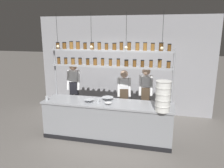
{
  "coord_description": "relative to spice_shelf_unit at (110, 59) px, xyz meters",
  "views": [
    {
      "loc": [
        1.29,
        -4.8,
        2.59
      ],
      "look_at": [
        0.07,
        0.2,
        1.33
      ],
      "focal_mm": 35.0,
      "sensor_mm": 36.0,
      "label": 1
    }
  ],
  "objects": [
    {
      "name": "serving_cup_front",
      "position": [
        -1.48,
        -0.53,
        -0.94
      ],
      "size": [
        0.07,
        0.07,
        0.1
      ],
      "color": "#B2B7BC",
      "rests_on": "prep_counter"
    },
    {
      "name": "chef_right",
      "position": [
        0.84,
        0.49,
        -0.95
      ],
      "size": [
        0.38,
        0.31,
        1.67
      ],
      "rotation": [
        0.0,
        0.0,
        0.1
      ],
      "color": "black",
      "rests_on": "ground_plane"
    },
    {
      "name": "back_wall",
      "position": [
        0.0,
        1.64,
        -0.4
      ],
      "size": [
        5.55,
        0.12,
        3.04
      ],
      "primitive_type": "cube",
      "color": "#939399",
      "rests_on": "ground_plane"
    },
    {
      "name": "chef_center",
      "position": [
        0.27,
        0.43,
        -1.02
      ],
      "size": [
        0.4,
        0.33,
        1.58
      ],
      "rotation": [
        0.0,
        0.0,
        0.23
      ],
      "color": "black",
      "rests_on": "ground_plane"
    },
    {
      "name": "pendant_light_row",
      "position": [
        0.02,
        -0.33,
        0.35
      ],
      "size": [
        2.49,
        0.07,
        0.8
      ],
      "color": "black"
    },
    {
      "name": "spice_shelf_unit",
      "position": [
        0.0,
        0.0,
        0.0
      ],
      "size": [
        3.03,
        0.28,
        2.34
      ],
      "color": "#999BA0",
      "rests_on": "ground_plane"
    },
    {
      "name": "prep_bowl_center_front",
      "position": [
        -0.03,
        -0.16,
        -0.96
      ],
      "size": [
        0.28,
        0.28,
        0.08
      ],
      "color": "#B2B7BC",
      "rests_on": "prep_counter"
    },
    {
      "name": "serving_cup_by_board",
      "position": [
        -0.2,
        -0.39,
        -0.95
      ],
      "size": [
        0.09,
        0.09,
        0.09
      ],
      "color": "#B2B7BC",
      "rests_on": "prep_counter"
    },
    {
      "name": "container_stack",
      "position": [
        1.3,
        -0.62,
        -0.67
      ],
      "size": [
        0.33,
        0.33,
        0.66
      ],
      "color": "white",
      "rests_on": "prep_counter"
    },
    {
      "name": "prep_counter",
      "position": [
        0.0,
        -0.33,
        -1.46
      ],
      "size": [
        3.15,
        0.76,
        0.92
      ],
      "color": "gray",
      "rests_on": "ground_plane"
    },
    {
      "name": "ground_plane",
      "position": [
        0.0,
        -0.33,
        -1.92
      ],
      "size": [
        40.0,
        40.0,
        0.0
      ],
      "primitive_type": "plane",
      "color": "slate"
    },
    {
      "name": "chef_left",
      "position": [
        -1.18,
        0.44,
        -0.9
      ],
      "size": [
        0.41,
        0.34,
        1.74
      ],
      "rotation": [
        0.0,
        0.0,
        0.23
      ],
      "color": "black",
      "rests_on": "ground_plane"
    },
    {
      "name": "prep_bowl_center_back",
      "position": [
        -0.43,
        -0.41,
        -0.96
      ],
      "size": [
        0.24,
        0.24,
        0.07
      ],
      "color": "#B2B7BC",
      "rests_on": "prep_counter"
    },
    {
      "name": "prep_bowl_near_left",
      "position": [
        0.07,
        -0.48,
        -0.97
      ],
      "size": [
        0.17,
        0.17,
        0.05
      ],
      "color": "white",
      "rests_on": "prep_counter"
    }
  ]
}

